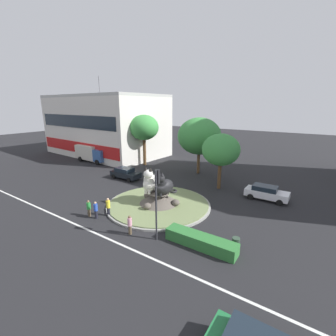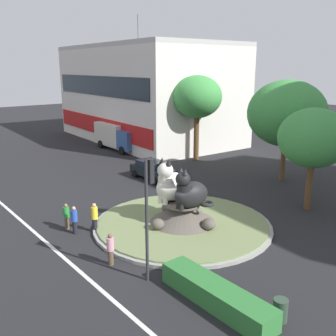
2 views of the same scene
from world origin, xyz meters
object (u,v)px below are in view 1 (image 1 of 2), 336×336
object	(u,v)px
cat_statue_black	(164,186)
second_tree_near_tower	(144,128)
broadleaf_tree_behind_island	(199,136)
third_tree_left	(221,150)
pedestrian_pink_shirt	(130,224)
hatchback_near_shophouse	(266,192)
shophouse_block	(106,125)
pedestrian_green_shirt	(89,208)
pedestrian_yellow_shirt	(108,207)
cat_statue_white	(151,182)
traffic_light_mast	(157,192)
sedan_on_far_lane	(125,173)
litter_bin	(236,243)
delivery_box_truck	(92,153)
pedestrian_blue_shirt	(96,210)

from	to	relation	value
cat_statue_black	second_tree_near_tower	distance (m)	18.36
broadleaf_tree_behind_island	third_tree_left	bearing A→B (deg)	-41.36
pedestrian_pink_shirt	hatchback_near_shophouse	distance (m)	15.55
cat_statue_black	pedestrian_pink_shirt	xyz separation A→B (m)	(0.56, -5.64, -1.49)
shophouse_block	hatchback_near_shophouse	xyz separation A→B (m)	(33.90, -7.85, -5.16)
second_tree_near_tower	pedestrian_green_shirt	distance (m)	20.45
pedestrian_yellow_shirt	cat_statue_white	bearing A→B (deg)	158.38
traffic_light_mast	hatchback_near_shophouse	distance (m)	14.30
sedan_on_far_lane	litter_bin	size ratio (longest dim) A/B	4.86
shophouse_block	pedestrian_green_shirt	bearing A→B (deg)	-41.91
broadleaf_tree_behind_island	pedestrian_pink_shirt	bearing A→B (deg)	-80.00
third_tree_left	delivery_box_truck	size ratio (longest dim) A/B	0.96
shophouse_block	sedan_on_far_lane	xyz separation A→B (m)	(15.80, -10.92, -5.17)
pedestrian_green_shirt	sedan_on_far_lane	distance (m)	11.55
pedestrian_pink_shirt	pedestrian_yellow_shirt	world-z (taller)	pedestrian_yellow_shirt
third_tree_left	hatchback_near_shophouse	size ratio (longest dim) A/B	1.53
shophouse_block	delivery_box_truck	xyz separation A→B (m)	(3.51, -6.70, -4.37)
broadleaf_tree_behind_island	hatchback_near_shophouse	world-z (taller)	broadleaf_tree_behind_island
cat_statue_white	broadleaf_tree_behind_island	bearing A→B (deg)	176.18
broadleaf_tree_behind_island	litter_bin	bearing A→B (deg)	-55.37
second_tree_near_tower	hatchback_near_shophouse	size ratio (longest dim) A/B	1.91
pedestrian_pink_shirt	pedestrian_green_shirt	bearing A→B (deg)	-110.56
litter_bin	cat_statue_white	bearing A→B (deg)	163.96
cat_statue_white	litter_bin	world-z (taller)	cat_statue_white
pedestrian_pink_shirt	pedestrian_green_shirt	world-z (taller)	pedestrian_pink_shirt
cat_statue_black	sedan_on_far_lane	world-z (taller)	cat_statue_black
pedestrian_green_shirt	sedan_on_far_lane	world-z (taller)	pedestrian_green_shirt
sedan_on_far_lane	pedestrian_green_shirt	bearing A→B (deg)	-62.92
third_tree_left	pedestrian_pink_shirt	xyz separation A→B (m)	(-1.85, -14.18, -4.02)
hatchback_near_shophouse	litter_bin	world-z (taller)	hatchback_near_shophouse
cat_statue_white	sedan_on_far_lane	xyz separation A→B (m)	(-8.42, 4.94, -1.64)
pedestrian_blue_shirt	hatchback_near_shophouse	world-z (taller)	pedestrian_blue_shirt
second_tree_near_tower	pedestrian_blue_shirt	xyz separation A→B (m)	(8.91, -17.91, -5.51)
second_tree_near_tower	traffic_light_mast	bearing A→B (deg)	-48.38
third_tree_left	sedan_on_far_lane	bearing A→B (deg)	-163.51
shophouse_block	delivery_box_truck	distance (m)	8.73
cat_statue_black	pedestrian_yellow_shirt	distance (m)	5.66
pedestrian_yellow_shirt	delivery_box_truck	world-z (taller)	delivery_box_truck
pedestrian_yellow_shirt	litter_bin	size ratio (longest dim) A/B	1.96
third_tree_left	delivery_box_truck	world-z (taller)	third_tree_left
broadleaf_tree_behind_island	pedestrian_pink_shirt	distance (m)	19.60
sedan_on_far_lane	broadleaf_tree_behind_island	bearing A→B (deg)	48.69
shophouse_block	pedestrian_green_shirt	world-z (taller)	shophouse_block
cat_statue_white	shophouse_block	size ratio (longest dim) A/B	0.11
delivery_box_truck	pedestrian_yellow_shirt	bearing A→B (deg)	-35.26
pedestrian_blue_shirt	cat_statue_black	bearing A→B (deg)	-134.11
pedestrian_green_shirt	sedan_on_far_lane	xyz separation A→B (m)	(-5.22, 10.30, -0.00)
broadleaf_tree_behind_island	sedan_on_far_lane	distance (m)	11.97
cat_statue_black	hatchback_near_shophouse	world-z (taller)	cat_statue_black
traffic_light_mast	pedestrian_blue_shirt	xyz separation A→B (m)	(-6.66, -0.38, -2.99)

